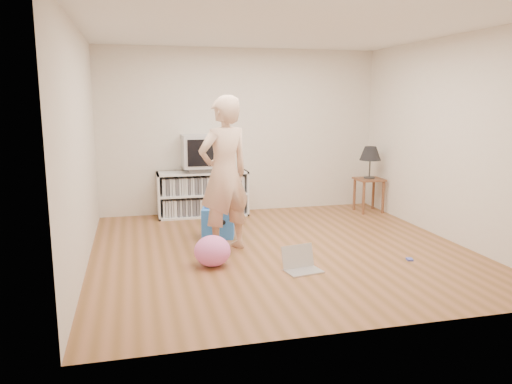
{
  "coord_description": "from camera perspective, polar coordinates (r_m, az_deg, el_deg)",
  "views": [
    {
      "loc": [
        -1.71,
        -5.63,
        1.81
      ],
      "look_at": [
        -0.21,
        0.4,
        0.65
      ],
      "focal_mm": 35.0,
      "sensor_mm": 36.0,
      "label": 1
    }
  ],
  "objects": [
    {
      "name": "ground",
      "position": [
        6.16,
        2.8,
        -6.54
      ],
      "size": [
        4.5,
        4.5,
        0.0
      ],
      "primitive_type": "plane",
      "color": "brown",
      "rests_on": "ground"
    },
    {
      "name": "walls",
      "position": [
        5.91,
        2.91,
        5.59
      ],
      "size": [
        4.52,
        4.52,
        2.6
      ],
      "color": "silver",
      "rests_on": "ground"
    },
    {
      "name": "ceiling",
      "position": [
        5.94,
        3.03,
        18.19
      ],
      "size": [
        4.5,
        4.5,
        0.01
      ],
      "primitive_type": "cube",
      "color": "white",
      "rests_on": "walls"
    },
    {
      "name": "media_unit",
      "position": [
        7.88,
        -6.12,
        -0.17
      ],
      "size": [
        1.4,
        0.45,
        0.7
      ],
      "color": "white",
      "rests_on": "ground"
    },
    {
      "name": "dvd_deck",
      "position": [
        7.8,
        -6.16,
        2.59
      ],
      "size": [
        0.45,
        0.35,
        0.07
      ],
      "primitive_type": "cube",
      "color": "gray",
      "rests_on": "media_unit"
    },
    {
      "name": "crt_tv",
      "position": [
        7.76,
        -6.2,
        4.67
      ],
      "size": [
        0.6,
        0.53,
        0.5
      ],
      "color": "#B1B1B6",
      "rests_on": "dvd_deck"
    },
    {
      "name": "side_table",
      "position": [
        8.29,
        12.78,
        0.62
      ],
      "size": [
        0.42,
        0.42,
        0.55
      ],
      "color": "brown",
      "rests_on": "ground"
    },
    {
      "name": "table_lamp",
      "position": [
        8.21,
        12.93,
        4.23
      ],
      "size": [
        0.34,
        0.34,
        0.52
      ],
      "color": "#333333",
      "rests_on": "side_table"
    },
    {
      "name": "person",
      "position": [
        5.94,
        -3.65,
        2.01
      ],
      "size": [
        0.8,
        0.67,
        1.86
      ],
      "primitive_type": "imported",
      "rotation": [
        0.0,
        0.0,
        3.54
      ],
      "color": "beige",
      "rests_on": "ground"
    },
    {
      "name": "laptop",
      "position": [
        5.43,
        5.11,
        -8.17
      ],
      "size": [
        0.42,
        0.36,
        0.26
      ],
      "rotation": [
        0.0,
        0.0,
        0.18
      ],
      "color": "silver",
      "rests_on": "ground"
    },
    {
      "name": "playing_cards",
      "position": [
        6.01,
        17.14,
        -7.36
      ],
      "size": [
        0.08,
        0.1,
        0.02
      ],
      "primitive_type": "cube",
      "rotation": [
        0.0,
        0.0,
        -0.23
      ],
      "color": "#4956C3",
      "rests_on": "ground"
    },
    {
      "name": "plush_blue",
      "position": [
        6.65,
        -4.34,
        -3.44
      ],
      "size": [
        0.48,
        0.43,
        0.48
      ],
      "rotation": [
        0.0,
        0.0,
        -0.25
      ],
      "color": "#2A78F9",
      "rests_on": "ground"
    },
    {
      "name": "plush_pink",
      "position": [
        5.53,
        -5.01,
        -6.73
      ],
      "size": [
        0.41,
        0.41,
        0.34
      ],
      "primitive_type": "ellipsoid",
      "rotation": [
        0.0,
        0.0,
        0.02
      ],
      "color": "pink",
      "rests_on": "ground"
    }
  ]
}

